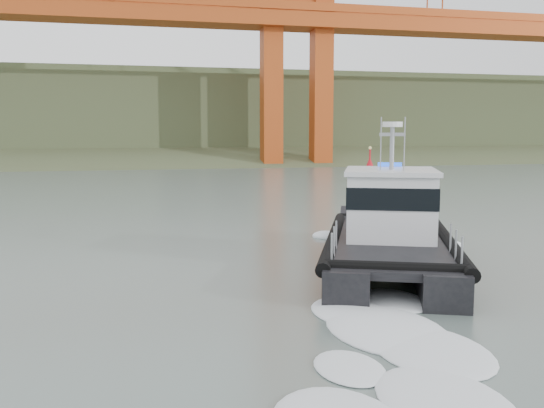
% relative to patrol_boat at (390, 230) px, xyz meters
% --- Properties ---
extents(ground, '(400.00, 400.00, 0.00)m').
position_rel_patrol_boat_xyz_m(ground, '(-6.24, -5.96, -1.51)').
color(ground, '#47544E').
rests_on(ground, ground).
extents(headlands, '(500.00, 105.36, 27.12)m').
position_rel_patrol_boat_xyz_m(headlands, '(-6.24, 119.54, 5.53)').
color(headlands, '#344326').
rests_on(headlands, ground).
extents(patrol_boat, '(8.97, 13.21, 6.03)m').
position_rel_patrol_boat_xyz_m(patrol_boat, '(0.00, 0.00, 0.00)').
color(patrol_boat, black).
rests_on(patrol_boat, ground).
extents(nav_buoy, '(1.94, 1.94, 4.04)m').
position_rel_patrol_boat_xyz_m(nav_buoy, '(15.20, 38.33, -0.45)').
color(nav_buoy, red).
rests_on(nav_buoy, ground).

